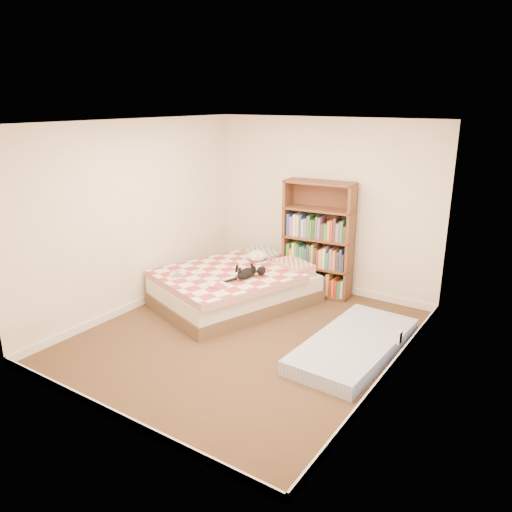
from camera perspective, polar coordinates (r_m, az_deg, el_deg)
The scene contains 6 objects.
room at distance 5.66m, azimuth -1.31°, elevation 1.75°, with size 3.51×4.01×2.51m.
bed at distance 6.94m, azimuth -2.23°, elevation -3.46°, with size 2.03×2.41×0.55m.
bookshelf at distance 7.26m, azimuth 7.12°, elevation 0.24°, with size 1.03×0.43×1.65m.
floor_mattress at distance 5.82m, azimuth 11.15°, elevation -9.97°, with size 0.83×1.85×0.17m, color #6C7EB4.
black_cat at distance 6.55m, azimuth -0.92°, elevation -1.91°, with size 0.36×0.63×0.14m.
white_dog at distance 7.21m, azimuth 0.15°, elevation 0.03°, with size 0.38×0.40×0.15m.
Camera 1 is at (3.12, -4.46, 2.74)m, focal length 35.00 mm.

